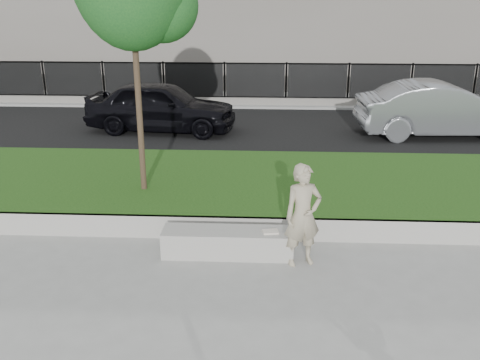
# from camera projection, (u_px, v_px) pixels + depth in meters

# --- Properties ---
(ground) EXTENTS (90.00, 90.00, 0.00)m
(ground) POSITION_uv_depth(u_px,v_px,m) (203.00, 268.00, 8.11)
(ground) COLOR gray
(ground) RESTS_ON ground
(grass_bank) EXTENTS (34.00, 4.00, 0.40)m
(grass_bank) POSITION_uv_depth(u_px,v_px,m) (220.00, 188.00, 10.86)
(grass_bank) COLOR #0C330D
(grass_bank) RESTS_ON ground
(grass_kerb) EXTENTS (34.00, 0.08, 0.40)m
(grass_kerb) POSITION_uv_depth(u_px,v_px,m) (210.00, 228.00, 9.02)
(grass_kerb) COLOR #A29F98
(grass_kerb) RESTS_ON ground
(street) EXTENTS (34.00, 7.00, 0.04)m
(street) POSITION_uv_depth(u_px,v_px,m) (236.00, 130.00, 16.10)
(street) COLOR black
(street) RESTS_ON ground
(far_pavement) EXTENTS (34.00, 3.00, 0.12)m
(far_pavement) POSITION_uv_depth(u_px,v_px,m) (243.00, 100.00, 20.33)
(far_pavement) COLOR gray
(far_pavement) RESTS_ON ground
(iron_fence) EXTENTS (32.00, 0.30, 1.50)m
(iron_fence) POSITION_uv_depth(u_px,v_px,m) (241.00, 92.00, 19.22)
(iron_fence) COLOR slate
(iron_fence) RESTS_ON far_pavement
(stone_bench) EXTENTS (2.06, 0.52, 0.42)m
(stone_bench) POSITION_uv_depth(u_px,v_px,m) (228.00, 242.00, 8.47)
(stone_bench) COLOR #A29F98
(stone_bench) RESTS_ON ground
(man) EXTENTS (0.68, 0.55, 1.60)m
(man) POSITION_uv_depth(u_px,v_px,m) (303.00, 215.00, 8.01)
(man) COLOR tan
(man) RESTS_ON ground
(book) EXTENTS (0.27, 0.21, 0.03)m
(book) POSITION_uv_depth(u_px,v_px,m) (270.00, 232.00, 8.32)
(book) COLOR silver
(book) RESTS_ON stone_bench
(car_dark) EXTENTS (4.54, 2.23, 1.49)m
(car_dark) POSITION_uv_depth(u_px,v_px,m) (161.00, 106.00, 15.69)
(car_dark) COLOR black
(car_dark) RESTS_ON street
(car_silver) EXTENTS (4.77, 1.90, 1.54)m
(car_silver) POSITION_uv_depth(u_px,v_px,m) (441.00, 109.00, 15.12)
(car_silver) COLOR gray
(car_silver) RESTS_ON street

